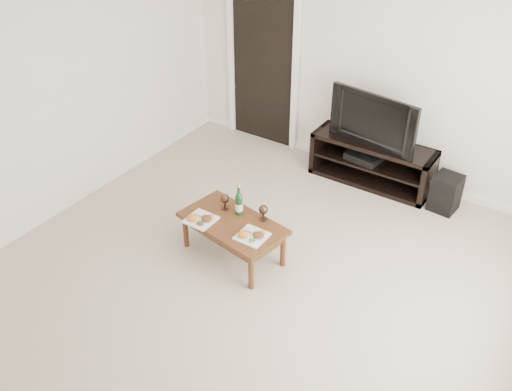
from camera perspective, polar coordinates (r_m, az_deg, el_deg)
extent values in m
plane|color=#BCAD97|center=(5.38, -1.38, -10.07)|extent=(5.50, 5.50, 0.00)
cube|color=silver|center=(6.79, 12.20, 12.12)|extent=(5.00, 0.04, 2.60)
cube|color=white|center=(4.03, -1.90, 17.85)|extent=(5.00, 5.50, 0.04)
cube|color=black|center=(7.51, 0.71, 12.74)|extent=(0.90, 0.02, 2.05)
cube|color=black|center=(6.95, 11.50, 3.28)|extent=(1.45, 0.45, 0.55)
imported|color=black|center=(6.67, 12.06, 7.64)|extent=(1.10, 0.30, 0.63)
cube|color=black|center=(6.94, 10.76, 3.84)|extent=(0.43, 0.35, 0.08)
cube|color=black|center=(6.70, 18.43, 0.26)|extent=(0.31, 0.31, 0.43)
cube|color=#562B18|center=(5.70, -2.30, -4.33)|extent=(1.13, 0.74, 0.42)
cube|color=white|center=(5.59, -5.56, -2.22)|extent=(0.27, 0.27, 0.07)
cube|color=white|center=(5.35, -0.41, -3.89)|extent=(0.27, 0.27, 0.07)
cylinder|color=#103A1A|center=(5.58, -1.73, -0.38)|extent=(0.07, 0.07, 0.35)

